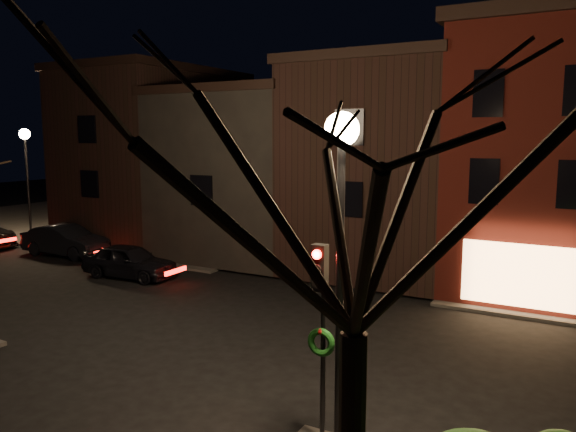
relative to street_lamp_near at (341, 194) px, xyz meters
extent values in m
plane|color=black|center=(-6.20, 6.00, -5.18)|extent=(120.00, 120.00, 0.00)
cube|color=#2D2B28|center=(-26.20, 26.00, -5.12)|extent=(30.00, 30.00, 0.12)
cube|color=#4D120D|center=(1.80, 15.50, -0.06)|extent=(6.00, 8.00, 10.00)
cube|color=black|center=(1.80, 15.50, 5.19)|extent=(6.50, 8.50, 0.50)
cube|color=#ECAC6A|center=(1.80, 11.45, -3.76)|extent=(4.00, 0.12, 2.20)
cube|color=black|center=(-4.70, 16.50, -0.56)|extent=(7.00, 10.00, 9.00)
cube|color=black|center=(-4.70, 16.50, 4.14)|extent=(7.30, 10.30, 0.40)
cube|color=black|center=(-11.95, 16.50, -1.06)|extent=(7.50, 10.00, 8.00)
cube|color=black|center=(-11.95, 16.50, 3.14)|extent=(7.80, 10.30, 0.40)
cube|color=black|center=(-19.20, 16.50, -0.31)|extent=(7.00, 10.00, 9.50)
cube|color=black|center=(-19.20, 16.50, 4.64)|extent=(7.30, 10.30, 0.40)
cylinder|color=black|center=(0.00, 0.00, -2.06)|extent=(0.14, 0.14, 6.00)
sphere|color=#FFD18C|center=(0.00, 0.00, 1.12)|extent=(0.60, 0.60, 0.60)
cylinder|color=black|center=(-25.20, 12.20, -2.06)|extent=(0.14, 0.14, 6.00)
sphere|color=#FFD18C|center=(-25.20, 12.20, 1.12)|extent=(0.60, 0.60, 0.60)
cylinder|color=black|center=(-0.60, 0.60, -3.06)|extent=(0.10, 0.10, 4.00)
cube|color=black|center=(-0.60, 0.42, -1.46)|extent=(0.28, 0.22, 0.90)
cylinder|color=#FF0C07|center=(-0.60, 0.30, -1.18)|extent=(0.18, 0.06, 0.18)
cylinder|color=black|center=(-0.60, 0.30, -1.46)|extent=(0.18, 0.06, 0.18)
cylinder|color=black|center=(-0.60, 0.30, -1.74)|extent=(0.18, 0.06, 0.18)
torus|color=#0C380F|center=(-0.60, 0.51, -2.96)|extent=(0.58, 0.14, 0.58)
sphere|color=#990C0C|center=(-0.60, 0.49, -2.74)|extent=(0.12, 0.12, 0.12)
imported|color=black|center=(-13.89, 8.76, -4.44)|extent=(4.48, 2.09, 1.48)
imported|color=black|center=(-20.10, 10.48, -4.38)|extent=(4.94, 1.91, 1.60)
camera|label=1|loc=(3.90, -8.91, 1.01)|focal=35.00mm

